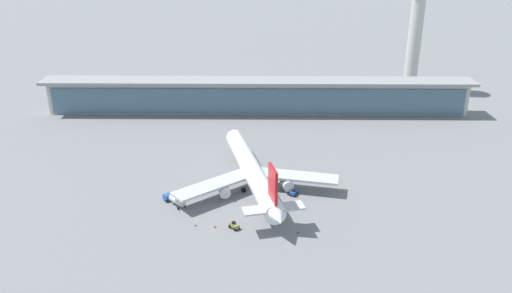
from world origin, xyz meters
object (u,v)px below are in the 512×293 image
Objects in this scene: airliner_on_stand at (253,172)px; safety_cone_charlie at (215,226)px; safety_cone_alpha at (235,222)px; control_tower at (417,22)px; service_truck_under_wing_blue at (294,192)px; service_truck_near_nose_olive at (234,226)px; service_truck_mid_apron_blue at (175,200)px; safety_cone_bravo at (298,232)px; safety_cone_delta at (196,225)px.

safety_cone_charlie is at bearing -112.87° from airliner_on_stand.
control_tower is at bearing 57.72° from safety_cone_alpha.
airliner_on_stand is 19.80× the size of service_truck_under_wing_blue.
service_truck_near_nose_olive is 0.97× the size of service_truck_under_wing_blue.
service_truck_near_nose_olive is (-4.52, -23.43, -4.70)m from airliner_on_stand.
service_truck_mid_apron_blue reaches higher than safety_cone_bravo.
safety_cone_alpha is 1.00× the size of safety_cone_delta.
safety_cone_alpha is (-80.22, -127.00, -33.57)m from control_tower.
safety_cone_charlie is at bearing -155.09° from safety_cone_alpha.
safety_cone_alpha is 1.00× the size of safety_cone_charlie.
airliner_on_stand is 1.06× the size of control_tower.
airliner_on_stand is 24.32m from service_truck_near_nose_olive.
airliner_on_stand is at bearing 25.61° from service_truck_mid_apron_blue.
service_truck_near_nose_olive is 17.05m from safety_cone_bravo.
safety_cone_alpha is 1.00× the size of safety_cone_bravo.
service_truck_near_nose_olive is at bearing -121.71° from control_tower.
control_tower is 88.44× the size of safety_cone_alpha.
service_truck_near_nose_olive is at bearing -35.83° from service_truck_mid_apron_blue.
safety_cone_alpha is (17.79, -9.81, -1.39)m from service_truck_mid_apron_blue.
safety_cone_bravo is at bearing -6.62° from service_truck_near_nose_olive.
service_truck_mid_apron_blue reaches higher than safety_cone_charlie.
safety_cone_alpha is at bearing 88.38° from service_truck_near_nose_olive.
control_tower is 150.17m from safety_cone_bravo.
control_tower reaches higher than service_truck_near_nose_olive.
safety_cone_delta is at bearing -170.91° from safety_cone_alpha.
safety_cone_charlie is (-22.07, 2.51, 0.00)m from safety_cone_bravo.
service_truck_mid_apron_blue reaches higher than safety_cone_delta.
service_truck_near_nose_olive is at bearing -6.03° from safety_cone_charlie.
safety_cone_delta is (-14.99, -22.15, -5.26)m from airliner_on_stand.
safety_cone_bravo and safety_cone_charlie have the same top height.
service_truck_near_nose_olive is at bearing -100.92° from airliner_on_stand.
safety_cone_delta is (-90.78, -128.69, -33.57)m from control_tower.
airliner_on_stand is 93.90× the size of safety_cone_delta.
safety_cone_alpha is 5.76m from safety_cone_charlie.
service_truck_near_nose_olive reaches higher than safety_cone_alpha.
airliner_on_stand is 93.90× the size of safety_cone_alpha.
control_tower is at bearing 54.80° from safety_cone_delta.
airliner_on_stand is 8.51× the size of service_truck_mid_apron_blue.
safety_cone_charlie is at bearing 173.97° from service_truck_near_nose_olive.
safety_cone_alpha is (-4.43, -20.46, -5.26)m from airliner_on_stand.
control_tower reaches higher than service_truck_mid_apron_blue.
safety_cone_alpha is 17.55m from safety_cone_bravo.
safety_cone_alpha is at bearing -102.23° from airliner_on_stand.
safety_cone_delta is (-10.47, 1.28, -0.56)m from service_truck_near_nose_olive.
service_truck_near_nose_olive is 21.85m from service_truck_mid_apron_blue.
service_truck_mid_apron_blue reaches higher than safety_cone_alpha.
service_truck_under_wing_blue is at bearing -18.99° from airliner_on_stand.
airliner_on_stand is at bearing -125.43° from control_tower.
service_truck_mid_apron_blue is (-34.68, -6.36, 0.83)m from service_truck_under_wing_blue.
service_truck_under_wing_blue reaches higher than safety_cone_bravo.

